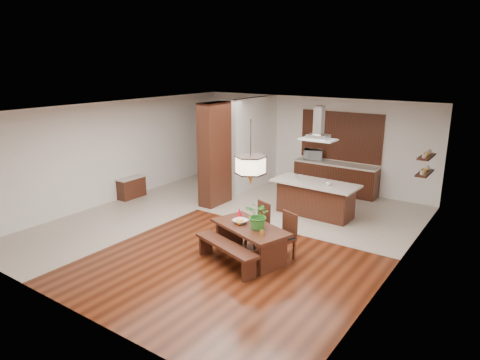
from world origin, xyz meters
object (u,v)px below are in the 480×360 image
Objects in this scene: pendant_lantern at (251,153)px; fruit_bowl at (240,221)px; dining_table at (250,235)px; island_cup at (328,183)px; hallway_console at (131,188)px; foliage_plant at (259,215)px; dining_bench at (226,255)px; dining_chair_left at (257,224)px; dining_chair_right at (282,236)px; microwave at (313,155)px; range_hood at (319,123)px; kitchen_island at (315,198)px.

pendant_lantern reaches higher than fruit_bowl.
island_cup is at bearing 82.42° from dining_table.
foliage_plant is at bearing -14.52° from hallway_console.
dining_chair_left reaches higher than dining_bench.
dining_chair_right is (0.80, -0.27, 0.00)m from dining_chair_left.
fruit_bowl is (-0.26, 0.03, 0.22)m from dining_table.
dining_table is at bearing 174.22° from foliage_plant.
dining_bench is 3.71m from island_cup.
dining_chair_left is at bearing -8.68° from hallway_console.
microwave is at bearing 102.35° from dining_table.
dining_chair_left is 0.74× the size of pendant_lantern.
dining_chair_right is at bearing 3.21° from dining_chair_left.
dining_chair_left is at bearing -95.38° from range_hood.
foliage_plant reaches higher than microwave.
dining_table reaches higher than dining_bench.
island_cup reaches higher than kitchen_island.
microwave is at bearing 119.18° from kitchen_island.
microwave is at bearing 99.40° from dining_bench.
hallway_console is 5.70m from pendant_lantern.
hallway_console is 5.12m from fruit_bowl.
hallway_console is at bearing 165.11° from dining_table.
fruit_bowl is at bearing -15.36° from hallway_console.
dining_chair_left is 0.84m from dining_chair_right.
kitchen_island is 17.28× the size of island_cup.
dining_chair_left is 1.68× the size of microwave.
island_cup is (0.40, -0.12, 0.50)m from kitchen_island.
kitchen_island is at bearing 85.14° from fruit_bowl.
hallway_console is at bearing -161.36° from range_hood.
pendant_lantern reaches higher than island_cup.
kitchen_island is (0.19, 3.70, 0.24)m from dining_bench.
hallway_console is 5.85m from island_cup.
island_cup is at bearing -80.45° from microwave.
island_cup is (0.59, 3.58, 0.74)m from dining_bench.
island_cup is (0.17, 3.03, -0.02)m from foliage_plant.
kitchen_island is (5.18, 1.74, 0.16)m from hallway_console.
dining_bench is 5.40× the size of fruit_bowl.
dining_bench is at bearing -99.41° from island_cup.
dining_bench is at bearing -21.42° from hallway_console.
foliage_plant is 3.03m from island_cup.
range_hood is (-0.00, 3.13, 0.22)m from pendant_lantern.
island_cup is at bearing -14.61° from kitchen_island.
dining_chair_right is at bearing -78.48° from range_hood.
foliage_plant reaches higher than hallway_console.
foliage_plant reaches higher than dining_table.
microwave is at bearing 102.35° from pendant_lantern.
pendant_lantern is 9.97× the size of island_cup.
foliage_plant is (0.23, -0.02, 0.48)m from dining_table.
foliage_plant is at bearing 52.88° from dining_bench.
pendant_lantern is 1.53m from fruit_bowl.
dining_table is at bearing -88.13° from kitchen_island.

